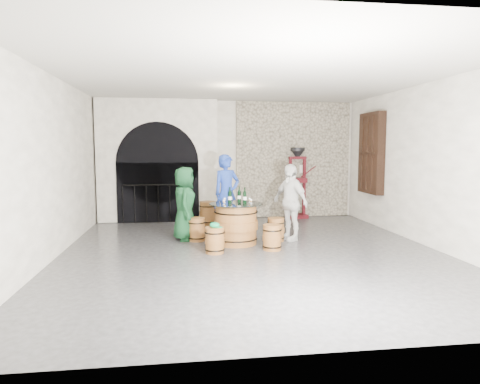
{
  "coord_description": "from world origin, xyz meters",
  "views": [
    {
      "loc": [
        -1.25,
        -7.72,
        1.93
      ],
      "look_at": [
        -0.13,
        0.72,
        1.05
      ],
      "focal_mm": 32.0,
      "sensor_mm": 36.0,
      "label": 1
    }
  ],
  "objects": [
    {
      "name": "barrel_stool_near_right",
      "position": [
        0.4,
        0.1,
        0.24
      ],
      "size": [
        0.38,
        0.38,
        0.49
      ],
      "color": "brown",
      "rests_on": "ground"
    },
    {
      "name": "ground",
      "position": [
        0.0,
        0.0,
        0.0
      ],
      "size": [
        8.0,
        8.0,
        0.0
      ],
      "primitive_type": "plane",
      "color": "#2B2B2E",
      "rests_on": "ground"
    },
    {
      "name": "wine_bottle_right",
      "position": [
        -0.12,
        0.91,
        0.95
      ],
      "size": [
        0.08,
        0.08,
        0.32
      ],
      "color": "black",
      "rests_on": "barrel_table"
    },
    {
      "name": "wine_bottle_center",
      "position": [
        -0.03,
        0.71,
        0.95
      ],
      "size": [
        0.08,
        0.08,
        0.32
      ],
      "color": "black",
      "rests_on": "barrel_table"
    },
    {
      "name": "wall_front",
      "position": [
        0.0,
        -4.0,
        1.6
      ],
      "size": [
        8.0,
        0.0,
        8.0
      ],
      "primitive_type": "plane",
      "rotation": [
        -1.57,
        0.0,
        0.0
      ],
      "color": "white",
      "rests_on": "ground"
    },
    {
      "name": "tasting_glass_a",
      "position": [
        -0.47,
        0.54,
        0.87
      ],
      "size": [
        0.05,
        0.05,
        0.1
      ],
      "primitive_type": null,
      "color": "#AB6721",
      "rests_on": "barrel_table"
    },
    {
      "name": "barrel_stool_far",
      "position": [
        -0.26,
        1.57,
        0.24
      ],
      "size": [
        0.38,
        0.38,
        0.49
      ],
      "color": "brown",
      "rests_on": "ground"
    },
    {
      "name": "tasting_glass_c",
      "position": [
        -0.28,
        0.95,
        0.87
      ],
      "size": [
        0.05,
        0.05,
        0.1
      ],
      "primitive_type": null,
      "color": "#AB6721",
      "rests_on": "barrel_table"
    },
    {
      "name": "wall_back",
      "position": [
        0.0,
        4.0,
        1.6
      ],
      "size": [
        8.0,
        0.0,
        8.0
      ],
      "primitive_type": "plane",
      "rotation": [
        1.57,
        0.0,
        0.0
      ],
      "color": "white",
      "rests_on": "ground"
    },
    {
      "name": "wine_bottle_left",
      "position": [
        -0.33,
        0.77,
        0.95
      ],
      "size": [
        0.08,
        0.08,
        0.32
      ],
      "color": "black",
      "rests_on": "barrel_table"
    },
    {
      "name": "tasting_glass_b",
      "position": [
        0.08,
        0.79,
        0.87
      ],
      "size": [
        0.05,
        0.05,
        0.1
      ],
      "primitive_type": null,
      "color": "#AB6721",
      "rests_on": "barrel_table"
    },
    {
      "name": "person_blue",
      "position": [
        -0.27,
        1.91,
        0.89
      ],
      "size": [
        0.77,
        0.66,
        1.79
      ],
      "primitive_type": "imported",
      "rotation": [
        0.0,
        0.0,
        0.43
      ],
      "color": "#1C389C",
      "rests_on": "ground"
    },
    {
      "name": "wall_right",
      "position": [
        3.5,
        0.0,
        1.6
      ],
      "size": [
        0.0,
        8.0,
        8.0
      ],
      "primitive_type": "plane",
      "rotation": [
        1.57,
        0.0,
        -1.57
      ],
      "color": "white",
      "rests_on": "ground"
    },
    {
      "name": "person_green",
      "position": [
        -1.23,
        1.2,
        0.77
      ],
      "size": [
        0.5,
        0.76,
        1.54
      ],
      "primitive_type": "imported",
      "rotation": [
        0.0,
        0.0,
        1.55
      ],
      "color": "#10391D",
      "rests_on": "ground"
    },
    {
      "name": "control_box",
      "position": [
        2.05,
        3.86,
        1.35
      ],
      "size": [
        0.18,
        0.1,
        0.22
      ],
      "primitive_type": "cube",
      "color": "silver",
      "rests_on": "wall_back"
    },
    {
      "name": "shuttered_window",
      "position": [
        3.38,
        2.4,
        1.8
      ],
      "size": [
        0.23,
        1.1,
        2.0
      ],
      "color": "black",
      "rests_on": "wall_right"
    },
    {
      "name": "barrel_table",
      "position": [
        -0.21,
        0.71,
        0.41
      ],
      "size": [
        1.07,
        1.07,
        0.82
      ],
      "color": "brown",
      "rests_on": "ground"
    },
    {
      "name": "person_white",
      "position": [
        0.95,
        0.91,
        0.8
      ],
      "size": [
        0.8,
        1.01,
        1.6
      ],
      "primitive_type": "imported",
      "rotation": [
        0.0,
        0.0,
        -1.05
      ],
      "color": "silver",
      "rests_on": "ground"
    },
    {
      "name": "tasting_glass_f",
      "position": [
        -0.42,
        0.87,
        0.87
      ],
      "size": [
        0.05,
        0.05,
        0.1
      ],
      "primitive_type": null,
      "color": "#AB6721",
      "rests_on": "barrel_table"
    },
    {
      "name": "wall_left",
      "position": [
        -3.5,
        0.0,
        1.6
      ],
      "size": [
        0.0,
        8.0,
        8.0
      ],
      "primitive_type": "plane",
      "rotation": [
        1.57,
        0.0,
        1.57
      ],
      "color": "white",
      "rests_on": "ground"
    },
    {
      "name": "stone_facing_panel",
      "position": [
        1.8,
        3.94,
        1.6
      ],
      "size": [
        3.2,
        0.12,
        3.18
      ],
      "primitive_type": "cube",
      "color": "#AAA087",
      "rests_on": "ground"
    },
    {
      "name": "arched_opening",
      "position": [
        -1.9,
        3.74,
        1.58
      ],
      "size": [
        3.1,
        0.6,
        3.19
      ],
      "color": "white",
      "rests_on": "ground"
    },
    {
      "name": "green_cap",
      "position": [
        -0.69,
        -0.01,
        0.52
      ],
      "size": [
        0.23,
        0.18,
        0.1
      ],
      "color": "#0C8B4F",
      "rests_on": "barrel_stool_near_left"
    },
    {
      "name": "ceiling",
      "position": [
        0.0,
        0.0,
        3.2
      ],
      "size": [
        8.0,
        8.0,
        0.0
      ],
      "primitive_type": "plane",
      "rotation": [
        3.14,
        0.0,
        0.0
      ],
      "color": "beige",
      "rests_on": "wall_back"
    },
    {
      "name": "side_barrel",
      "position": [
        -0.64,
        2.93,
        0.29
      ],
      "size": [
        0.45,
        0.45,
        0.59
      ],
      "rotation": [
        0.0,
        0.0,
        -0.23
      ],
      "color": "brown",
      "rests_on": "ground"
    },
    {
      "name": "barrel_stool_near_left",
      "position": [
        -0.69,
        -0.01,
        0.24
      ],
      "size": [
        0.38,
        0.38,
        0.49
      ],
      "color": "brown",
      "rests_on": "ground"
    },
    {
      "name": "tasting_glass_e",
      "position": [
        0.08,
        0.59,
        0.87
      ],
      "size": [
        0.05,
        0.05,
        0.1
      ],
      "primitive_type": null,
      "color": "#AB6721",
      "rests_on": "barrel_table"
    },
    {
      "name": "barrel_stool_right",
      "position": [
        0.64,
        0.86,
        0.24
      ],
      "size": [
        0.38,
        0.38,
        0.49
      ],
      "color": "brown",
      "rests_on": "ground"
    },
    {
      "name": "corking_press",
      "position": [
        1.86,
        3.69,
        1.13
      ],
      "size": [
        0.82,
        0.48,
        1.94
      ],
      "rotation": [
        0.0,
        0.0,
        0.1
      ],
      "color": "#540E18",
      "rests_on": "ground"
    },
    {
      "name": "tasting_glass_d",
      "position": [
        0.02,
        0.98,
        0.87
      ],
      "size": [
        0.05,
        0.05,
        0.1
      ],
      "primitive_type": null,
      "color": "#AB6721",
      "rests_on": "barrel_table"
    },
    {
      "name": "barrel_stool_left",
      "position": [
        -0.99,
        1.09,
        0.24
      ],
      "size": [
        0.38,
        0.38,
        0.49
      ],
      "color": "brown",
      "rests_on": "ground"
    }
  ]
}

